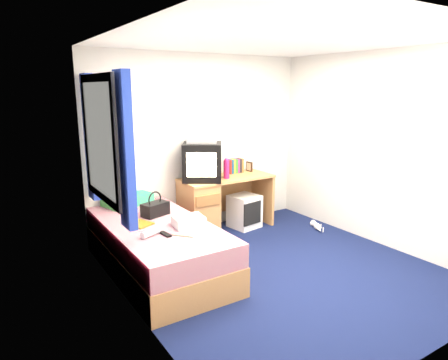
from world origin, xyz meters
TOP-DOWN VIEW (x-y plane):
  - ground at (0.00, 0.00)m, footprint 3.40×3.40m
  - room_shell at (0.00, 0.00)m, footprint 3.40×3.40m
  - bed at (-1.10, 0.70)m, footprint 1.01×2.00m
  - pillow at (-1.12, 1.56)m, footprint 0.63×0.49m
  - desk at (-0.03, 1.44)m, footprint 1.30×0.55m
  - storage_cube at (0.50, 1.35)m, footprint 0.43×0.43m
  - crt_tv at (-0.12, 1.44)m, footprint 0.67×0.66m
  - vcr at (-0.12, 1.44)m, footprint 0.47×0.44m
  - book_row at (0.50, 1.60)m, footprint 0.24×0.13m
  - picture_frame at (0.74, 1.57)m, footprint 0.03×0.12m
  - pink_water_bottle at (0.20, 1.35)m, footprint 0.09×0.09m
  - aerosol_can at (0.08, 1.49)m, footprint 0.06×0.06m
  - handbag at (-1.00, 0.96)m, footprint 0.33×0.25m
  - towel at (-0.85, 0.45)m, footprint 0.34×0.30m
  - magazine at (-1.28, 0.78)m, footprint 0.30×0.34m
  - water_bottle at (-1.30, 0.39)m, footprint 0.21×0.14m
  - colour_swatch_fan at (-1.02, 0.23)m, footprint 0.19×0.21m
  - remote_control at (-1.17, 0.33)m, footprint 0.07×0.16m
  - window_assembly at (-1.55, 0.90)m, footprint 0.11×1.42m
  - white_heels at (1.31, 0.69)m, footprint 0.24×0.35m

SIDE VIEW (x-z plane):
  - ground at x=0.00m, z-range 0.00..0.00m
  - white_heels at x=1.31m, z-range -0.01..0.09m
  - storage_cube at x=0.50m, z-range 0.00..0.47m
  - bed at x=-1.10m, z-range 0.00..0.54m
  - desk at x=-0.03m, z-range 0.03..0.78m
  - colour_swatch_fan at x=-1.02m, z-range 0.54..0.55m
  - magazine at x=-1.28m, z-range 0.54..0.55m
  - remote_control at x=-1.17m, z-range 0.54..0.56m
  - water_bottle at x=-1.30m, z-range 0.54..0.61m
  - towel at x=-0.85m, z-range 0.54..0.64m
  - pillow at x=-1.12m, z-range 0.54..0.66m
  - handbag at x=-1.00m, z-range 0.48..0.76m
  - picture_frame at x=0.74m, z-range 0.75..0.89m
  - aerosol_can at x=0.08m, z-range 0.75..0.94m
  - book_row at x=0.50m, z-range 0.75..0.95m
  - pink_water_bottle at x=0.20m, z-range 0.75..0.99m
  - crt_tv at x=-0.12m, z-range 0.75..1.25m
  - vcr at x=-0.12m, z-range 1.25..1.32m
  - window_assembly at x=-1.55m, z-range 0.72..2.12m
  - room_shell at x=0.00m, z-range -0.25..3.15m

